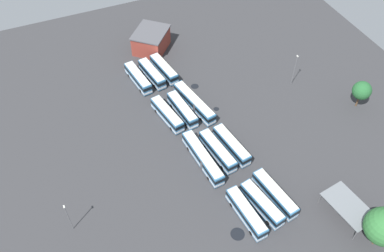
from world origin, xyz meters
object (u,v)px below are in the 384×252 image
object	(u,v)px
bus_row0_slot0	(275,194)
bus_row2_slot0	(194,103)
lamp_post_by_building	(295,69)
tree_west_edge	(362,91)
bus_row0_slot2	(246,213)
bus_row3_slot0	(164,69)
lamp_post_mid_lot	(68,217)
bus_row0_slot1	(262,204)
bus_row2_slot2	(167,114)
bus_row1_slot0	(232,145)
bus_row3_slot1	(152,74)
bus_row1_slot2	(203,158)
maintenance_shelter	(349,206)
bus_row1_slot1	(218,151)
bus_row2_slot1	(182,110)
depot_building	(151,40)
tree_north_edge	(384,227)
bus_row3_slot2	(138,78)

from	to	relation	value
bus_row0_slot0	bus_row2_slot0	xyz separation A→B (m)	(31.86, 4.63, 0.00)
lamp_post_by_building	tree_west_edge	bearing A→B (deg)	-142.84
bus_row0_slot2	bus_row3_slot0	xyz separation A→B (m)	(49.13, -0.66, -0.00)
lamp_post_mid_lot	tree_west_edge	bearing A→B (deg)	-85.41
bus_row0_slot1	bus_row2_slot2	size ratio (longest dim) A/B	0.97
bus_row1_slot0	bus_row3_slot1	distance (m)	32.46
bus_row1_slot0	bus_row1_slot2	distance (m)	7.75
bus_row0_slot2	maintenance_shelter	world-z (taller)	maintenance_shelter
bus_row1_slot1	bus_row2_slot1	xyz separation A→B (m)	(15.56, 2.36, -0.00)
bus_row0_slot1	bus_row3_slot1	bearing A→B (deg)	8.38
bus_row1_slot0	bus_row1_slot2	bearing A→B (deg)	95.67
bus_row1_slot0	bus_row1_slot1	size ratio (longest dim) A/B	0.98
bus_row3_slot0	tree_west_edge	size ratio (longest dim) A/B	1.51
bus_row2_slot1	tree_west_edge	world-z (taller)	tree_west_edge
depot_building	tree_north_edge	size ratio (longest dim) A/B	1.34
bus_row1_slot0	bus_row3_slot0	distance (m)	32.29
tree_west_edge	bus_row1_slot0	bearing A→B (deg)	90.67
bus_row2_slot0	bus_row2_slot1	size ratio (longest dim) A/B	1.30
bus_row3_slot2	tree_north_edge	distance (m)	69.30
bus_row0_slot2	bus_row3_slot2	distance (m)	48.89
bus_row2_slot2	depot_building	world-z (taller)	depot_building
maintenance_shelter	bus_row1_slot0	bearing A→B (deg)	29.44
bus_row1_slot1	bus_row3_slot0	size ratio (longest dim) A/B	1.06
bus_row3_slot0	lamp_post_by_building	distance (m)	35.36
bus_row0_slot2	bus_row1_slot2	distance (m)	16.58
bus_row0_slot1	lamp_post_by_building	world-z (taller)	lamp_post_by_building
bus_row0_slot1	bus_row2_slot2	world-z (taller)	same
tree_north_edge	bus_row3_slot1	bearing A→B (deg)	20.27
bus_row3_slot1	tree_west_edge	bearing A→B (deg)	-124.49
bus_row2_slot0	bus_row3_slot2	size ratio (longest dim) A/B	1.30
bus_row0_slot1	bus_row2_slot0	size ratio (longest dim) A/B	0.75
bus_row2_slot2	bus_row3_slot1	world-z (taller)	same
bus_row2_slot0	tree_west_edge	xyz separation A→B (m)	(-15.86, -38.86, 3.57)
bus_row0_slot2	bus_row1_slot1	distance (m)	17.03
bus_row1_slot1	tree_west_edge	size ratio (longest dim) A/B	1.60
bus_row3_slot2	lamp_post_mid_lot	world-z (taller)	lamp_post_mid_lot
bus_row0_slot1	bus_row3_slot0	world-z (taller)	same
bus_row2_slot1	bus_row3_slot0	world-z (taller)	same
bus_row0_slot0	bus_row3_slot2	distance (m)	49.04
tree_west_edge	bus_row0_slot2	bearing A→B (deg)	112.79
maintenance_shelter	bus_row3_slot2	bearing A→B (deg)	25.36
maintenance_shelter	lamp_post_mid_lot	world-z (taller)	lamp_post_mid_lot
bus_row0_slot0	bus_row0_slot1	xyz separation A→B (m)	(-1.02, 3.71, -0.00)
bus_row3_slot2	tree_north_edge	xyz separation A→B (m)	(-63.40, -27.56, 4.79)
bus_row0_slot0	maintenance_shelter	world-z (taller)	maintenance_shelter
bus_row0_slot1	bus_row0_slot2	bearing A→B (deg)	98.53
bus_row0_slot1	bus_row1_slot1	world-z (taller)	same
bus_row1_slot2	tree_west_edge	bearing A→B (deg)	-88.45
bus_row0_slot2	bus_row2_slot1	xyz separation A→B (m)	(32.51, 0.69, -0.00)
bus_row3_slot0	bus_row0_slot0	bearing A→B (deg)	-171.58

